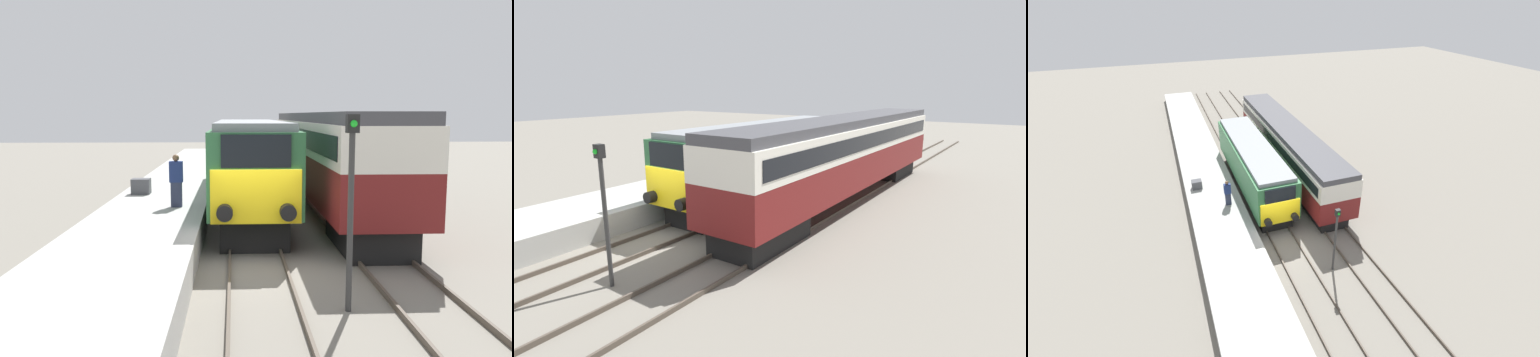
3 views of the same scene
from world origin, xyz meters
TOP-DOWN VIEW (x-y plane):
  - ground_plane at (0.00, 0.00)m, footprint 120.00×120.00m
  - platform_left at (-3.30, 8.00)m, footprint 3.50×50.00m
  - rails_near_track at (0.00, 5.00)m, footprint 1.51×60.00m
  - rails_far_track at (3.40, 5.00)m, footprint 1.50×60.00m
  - locomotive at (0.00, 6.83)m, footprint 2.70×12.53m
  - passenger_carriage at (3.40, 8.74)m, footprint 2.75×18.24m
  - person_on_platform at (-2.52, 4.02)m, footprint 0.44×0.26m
  - signal_post at (1.70, -2.95)m, footprint 0.24×0.28m
  - luggage_crate at (-4.21, 6.85)m, footprint 0.70×0.56m

SIDE VIEW (x-z plane):
  - ground_plane at x=0.00m, z-range 0.00..0.00m
  - rails_near_track at x=0.00m, z-range 0.00..0.14m
  - rails_far_track at x=3.40m, z-range 0.00..0.14m
  - platform_left at x=-3.30m, z-range 0.00..0.89m
  - luggage_crate at x=-4.21m, z-range 0.89..1.49m
  - person_on_platform at x=-2.52m, z-range 0.89..2.65m
  - locomotive at x=0.00m, z-range 0.19..3.91m
  - signal_post at x=1.70m, z-range 0.37..4.33m
  - passenger_carriage at x=3.40m, z-range 0.43..4.46m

